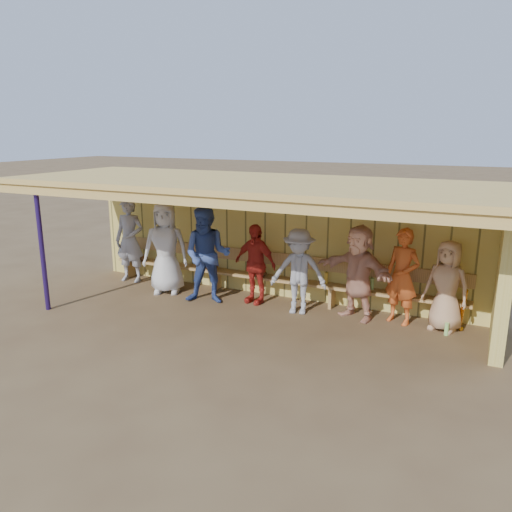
{
  "coord_description": "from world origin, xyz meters",
  "views": [
    {
      "loc": [
        3.9,
        -7.86,
        3.34
      ],
      "look_at": [
        0.0,
        0.35,
        1.05
      ],
      "focal_mm": 35.0,
      "sensor_mm": 36.0,
      "label": 1
    }
  ],
  "objects_px": {
    "player_h": "(447,286)",
    "bench": "(272,273)",
    "player_e": "(299,271)",
    "player_f": "(358,272)",
    "player_a": "(130,240)",
    "player_c": "(207,255)",
    "player_g": "(402,277)",
    "player_d": "(255,264)",
    "player_b": "(166,248)"
  },
  "relations": [
    {
      "from": "player_h",
      "to": "bench",
      "type": "height_order",
      "value": "player_h"
    },
    {
      "from": "player_e",
      "to": "player_h",
      "type": "distance_m",
      "value": 2.57
    },
    {
      "from": "player_f",
      "to": "bench",
      "type": "height_order",
      "value": "player_f"
    },
    {
      "from": "player_a",
      "to": "player_e",
      "type": "relative_size",
      "value": 1.17
    },
    {
      "from": "player_c",
      "to": "player_e",
      "type": "xyz_separation_m",
      "value": [
        1.84,
        0.2,
        -0.16
      ]
    },
    {
      "from": "player_e",
      "to": "player_h",
      "type": "bearing_deg",
      "value": -3.5
    },
    {
      "from": "player_g",
      "to": "bench",
      "type": "height_order",
      "value": "player_g"
    },
    {
      "from": "player_d",
      "to": "player_f",
      "type": "bearing_deg",
      "value": 10.11
    },
    {
      "from": "player_g",
      "to": "player_a",
      "type": "bearing_deg",
      "value": -160.94
    },
    {
      "from": "player_b",
      "to": "player_f",
      "type": "distance_m",
      "value": 4.03
    },
    {
      "from": "player_d",
      "to": "player_e",
      "type": "xyz_separation_m",
      "value": [
        0.99,
        -0.19,
        0.01
      ]
    },
    {
      "from": "player_b",
      "to": "player_g",
      "type": "xyz_separation_m",
      "value": [
        4.78,
        0.33,
        -0.1
      ]
    },
    {
      "from": "player_g",
      "to": "bench",
      "type": "distance_m",
      "value": 2.66
    },
    {
      "from": "player_g",
      "to": "player_b",
      "type": "bearing_deg",
      "value": -156.97
    },
    {
      "from": "player_a",
      "to": "player_b",
      "type": "height_order",
      "value": "player_b"
    },
    {
      "from": "bench",
      "to": "player_e",
      "type": "bearing_deg",
      "value": -37.38
    },
    {
      "from": "player_c",
      "to": "bench",
      "type": "distance_m",
      "value": 1.39
    },
    {
      "from": "player_c",
      "to": "player_f",
      "type": "xyz_separation_m",
      "value": [
        2.9,
        0.42,
        -0.1
      ]
    },
    {
      "from": "player_d",
      "to": "player_g",
      "type": "height_order",
      "value": "player_g"
    },
    {
      "from": "player_a",
      "to": "bench",
      "type": "relative_size",
      "value": 0.25
    },
    {
      "from": "player_b",
      "to": "bench",
      "type": "bearing_deg",
      "value": -6.93
    },
    {
      "from": "player_b",
      "to": "player_h",
      "type": "height_order",
      "value": "player_b"
    },
    {
      "from": "player_b",
      "to": "player_f",
      "type": "relative_size",
      "value": 1.11
    },
    {
      "from": "player_b",
      "to": "bench",
      "type": "relative_size",
      "value": 0.25
    },
    {
      "from": "player_c",
      "to": "player_f",
      "type": "relative_size",
      "value": 1.11
    },
    {
      "from": "player_f",
      "to": "player_g",
      "type": "bearing_deg",
      "value": 31.91
    },
    {
      "from": "player_a",
      "to": "player_g",
      "type": "distance_m",
      "value": 5.98
    },
    {
      "from": "player_b",
      "to": "player_e",
      "type": "height_order",
      "value": "player_b"
    },
    {
      "from": "player_h",
      "to": "bench",
      "type": "relative_size",
      "value": 0.21
    },
    {
      "from": "player_a",
      "to": "bench",
      "type": "distance_m",
      "value": 3.4
    },
    {
      "from": "player_b",
      "to": "player_d",
      "type": "distance_m",
      "value": 1.99
    },
    {
      "from": "player_h",
      "to": "player_f",
      "type": "bearing_deg",
      "value": -158.88
    },
    {
      "from": "player_d",
      "to": "player_g",
      "type": "distance_m",
      "value": 2.81
    },
    {
      "from": "player_b",
      "to": "player_g",
      "type": "relative_size",
      "value": 1.12
    },
    {
      "from": "player_b",
      "to": "player_e",
      "type": "xyz_separation_m",
      "value": [
        2.96,
        0.02,
        -0.15
      ]
    },
    {
      "from": "player_b",
      "to": "player_c",
      "type": "relative_size",
      "value": 0.99
    },
    {
      "from": "player_c",
      "to": "player_d",
      "type": "bearing_deg",
      "value": 7.98
    },
    {
      "from": "player_e",
      "to": "bench",
      "type": "relative_size",
      "value": 0.21
    },
    {
      "from": "player_a",
      "to": "bench",
      "type": "xyz_separation_m",
      "value": [
        3.36,
        0.31,
        -0.42
      ]
    },
    {
      "from": "player_a",
      "to": "player_b",
      "type": "xyz_separation_m",
      "value": [
        1.21,
        -0.33,
        0.01
      ]
    },
    {
      "from": "player_c",
      "to": "player_h",
      "type": "bearing_deg",
      "value": -10.66
    },
    {
      "from": "player_c",
      "to": "bench",
      "type": "bearing_deg",
      "value": 21.36
    },
    {
      "from": "player_b",
      "to": "player_c",
      "type": "bearing_deg",
      "value": -32.65
    },
    {
      "from": "player_g",
      "to": "bench",
      "type": "xyz_separation_m",
      "value": [
        -2.62,
        0.31,
        -0.33
      ]
    },
    {
      "from": "player_d",
      "to": "player_g",
      "type": "xyz_separation_m",
      "value": [
        2.81,
        0.12,
        0.06
      ]
    },
    {
      "from": "player_d",
      "to": "player_f",
      "type": "height_order",
      "value": "player_f"
    },
    {
      "from": "player_b",
      "to": "player_c",
      "type": "height_order",
      "value": "player_c"
    },
    {
      "from": "player_c",
      "to": "player_g",
      "type": "distance_m",
      "value": 3.69
    },
    {
      "from": "player_h",
      "to": "player_a",
      "type": "bearing_deg",
      "value": -162.08
    },
    {
      "from": "player_d",
      "to": "player_a",
      "type": "bearing_deg",
      "value": -172.57
    }
  ]
}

